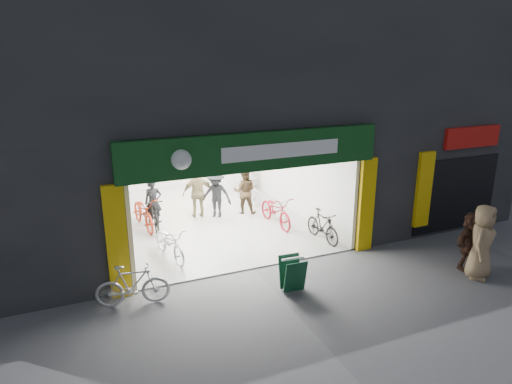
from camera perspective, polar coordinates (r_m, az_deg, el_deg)
ground at (r=11.66m, az=-0.20°, el=-9.62°), size 60.00×60.00×0.00m
building at (r=15.44m, az=-4.41°, el=13.59°), size 17.00×10.27×8.00m
bike_left_front at (r=12.25m, az=-10.70°, el=-6.25°), size 0.92×1.81×0.90m
bike_left_midfront at (r=14.32m, az=-12.75°, el=-2.54°), size 0.54×1.79×1.07m
bike_left_midback at (r=14.49m, az=-13.89°, el=-2.47°), size 0.89×2.03×1.03m
bike_left_back at (r=15.99m, az=-16.47°, el=-0.63°), size 0.86×1.97×1.15m
bike_right_front at (r=13.26m, az=8.31°, el=-4.23°), size 0.53×1.57×0.93m
bike_right_mid at (r=14.29m, az=2.50°, el=-2.33°), size 0.74×1.92×0.99m
bike_right_back at (r=16.45m, az=-1.23°, el=0.46°), size 0.78×1.85×1.08m
parked_bike at (r=10.29m, az=-15.20°, el=-11.18°), size 1.63×0.73×0.94m
customer_a at (r=14.62m, az=-12.72°, el=-1.28°), size 0.56×0.38×1.48m
customer_b at (r=15.24m, az=-1.45°, el=0.10°), size 0.95×0.87×1.59m
customer_c at (r=14.89m, az=-5.01°, el=-0.35°), size 1.18×1.08×1.59m
customer_d at (r=14.94m, az=-7.27°, el=-0.12°), size 1.04×0.51×1.72m
pedestrian_near at (r=12.16m, az=26.38°, el=-5.60°), size 1.07×0.96×1.85m
pedestrian_far at (r=12.60m, az=25.22°, el=-5.51°), size 1.45×0.69×1.50m
sandwich_board at (r=10.54m, az=4.58°, el=-10.07°), size 0.55×0.56×0.79m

